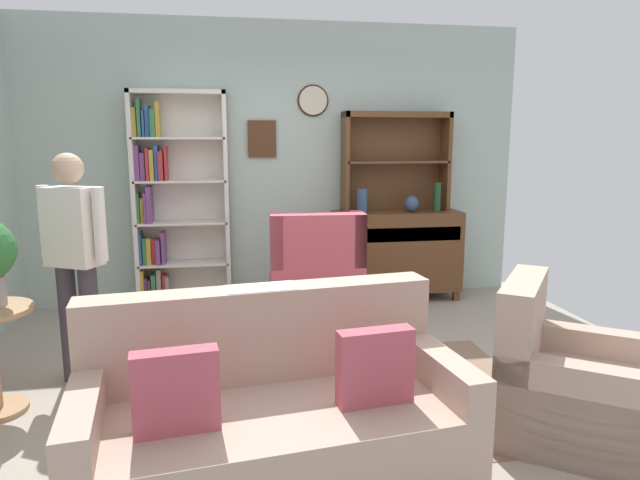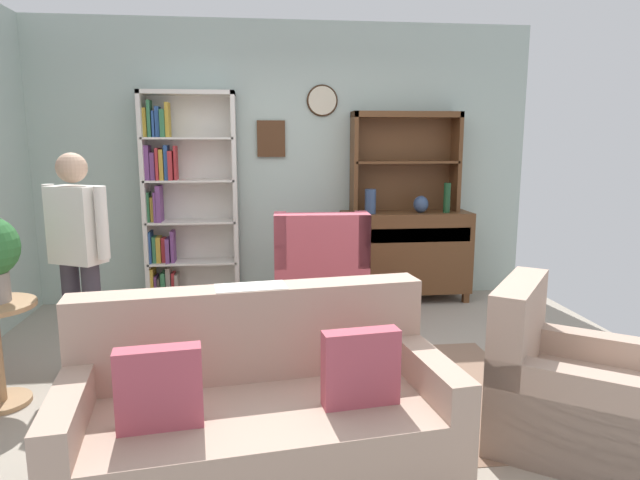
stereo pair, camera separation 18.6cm
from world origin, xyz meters
name	(u,v)px [view 2 (the right image)]	position (x,y,z in m)	size (l,w,h in m)	color
ground_plane	(309,381)	(0.00, 0.00, -0.01)	(5.40, 4.60, 0.02)	#9E9384
wall_back	(288,163)	(0.00, 2.13, 1.40)	(5.00, 0.09, 2.80)	#ADC1B7
area_rug	(344,398)	(0.20, -0.30, 0.00)	(2.44, 1.69, 0.01)	#846651
bookshelf	(182,203)	(-1.05, 1.94, 1.03)	(0.90, 0.30, 2.10)	silver
sideboard	(405,252)	(1.18, 1.86, 0.51)	(1.30, 0.45, 0.92)	brown
sideboard_hutch	(405,148)	(1.18, 1.97, 1.56)	(1.10, 0.26, 1.00)	brown
vase_tall	(370,201)	(0.79, 1.78, 1.04)	(0.11, 0.11, 0.24)	#33476B
vase_round	(421,204)	(1.31, 1.79, 1.01)	(0.15, 0.15, 0.17)	#33476B
bottle_wine	(447,198)	(1.57, 1.77, 1.07)	(0.07, 0.07, 0.30)	#194223
couch_floral	(260,419)	(-0.34, -1.10, 0.31)	(1.89, 1.07, 0.90)	tan
armchair_floral	(563,393)	(1.29, -0.96, 0.29)	(1.07, 1.07, 0.88)	tan
wingback_chair	(320,287)	(0.20, 1.05, 0.38)	(0.82, 0.84, 1.05)	#B74C5B
person_reading	(78,250)	(-1.54, 0.25, 0.91)	(0.50, 0.33, 1.56)	#38333D
coffee_table	(255,347)	(-0.37, -0.26, 0.35)	(0.80, 0.50, 0.42)	brown
book_stack	(232,336)	(-0.50, -0.27, 0.44)	(0.20, 0.15, 0.04)	#723F7F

